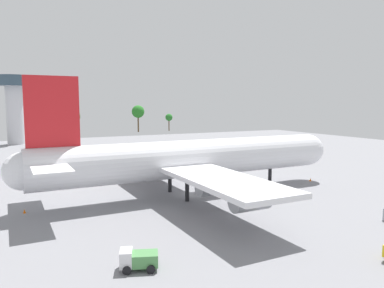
% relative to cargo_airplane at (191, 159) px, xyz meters
% --- Properties ---
extents(ground_plane, '(241.67, 241.67, 0.00)m').
position_rel_cargo_airplane_xyz_m(ground_plane, '(0.13, 0.00, -6.41)').
color(ground_plane, gray).
extents(cargo_airplane, '(60.42, 53.31, 20.14)m').
position_rel_cargo_airplane_xyz_m(cargo_airplane, '(0.00, 0.00, 0.00)').
color(cargo_airplane, silver).
rests_on(cargo_airplane, ground_plane).
extents(pushback_tractor, '(4.12, 3.35, 2.00)m').
position_rel_cargo_airplane_xyz_m(pushback_tractor, '(-18.10, -24.11, -5.37)').
color(pushback_tractor, silver).
rests_on(pushback_tractor, ground_plane).
extents(safety_cone_nose, '(0.45, 0.45, 0.65)m').
position_rel_cargo_airplane_xyz_m(safety_cone_nose, '(27.32, -1.15, -6.08)').
color(safety_cone_nose, orange).
rests_on(safety_cone_nose, ground_plane).
extents(safety_cone_tail, '(0.42, 0.42, 0.59)m').
position_rel_cargo_airplane_xyz_m(safety_cone_tail, '(-27.06, 1.26, -6.11)').
color(safety_cone_tail, orange).
rests_on(safety_cone_tail, ground_plane).
extents(control_tower, '(12.14, 12.14, 27.13)m').
position_rel_cargo_airplane_xyz_m(control_tower, '(-25.12, 104.72, 10.40)').
color(control_tower, silver).
rests_on(control_tower, ground_plane).
extents(tree_line_backdrop, '(125.96, 7.19, 16.19)m').
position_rel_cargo_airplane_xyz_m(tree_line_backdrop, '(-11.39, 143.72, 4.24)').
color(tree_line_backdrop, '#51381E').
rests_on(tree_line_backdrop, ground_plane).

